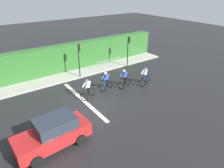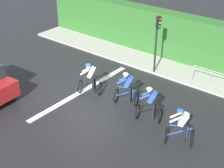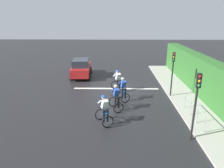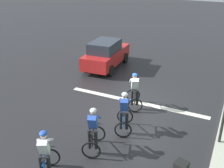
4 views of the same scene
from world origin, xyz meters
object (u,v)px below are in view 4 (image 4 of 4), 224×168
(cyclist_mid, at_px, (124,114))
(cyclist_second, at_px, (93,131))
(cyclist_fourth, at_px, (134,92))
(car_red, at_px, (106,54))
(cyclist_lead, at_px, (45,157))

(cyclist_mid, bearing_deg, cyclist_second, 73.41)
(cyclist_fourth, relative_size, car_red, 0.39)
(cyclist_lead, height_order, cyclist_mid, same)
(cyclist_lead, distance_m, cyclist_second, 1.94)
(cyclist_lead, bearing_deg, cyclist_second, -109.36)
(cyclist_second, relative_size, cyclist_fourth, 1.00)
(cyclist_fourth, bearing_deg, cyclist_second, 88.21)
(cyclist_lead, height_order, cyclist_fourth, same)
(cyclist_second, height_order, cyclist_fourth, same)
(car_red, bearing_deg, cyclist_second, 114.14)
(cyclist_second, relative_size, cyclist_mid, 1.00)
(cyclist_fourth, bearing_deg, cyclist_mid, 100.32)
(car_red, bearing_deg, cyclist_lead, 106.46)
(cyclist_lead, xyz_separation_m, cyclist_fourth, (-0.76, -5.44, 0.00))
(cyclist_mid, height_order, car_red, car_red)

